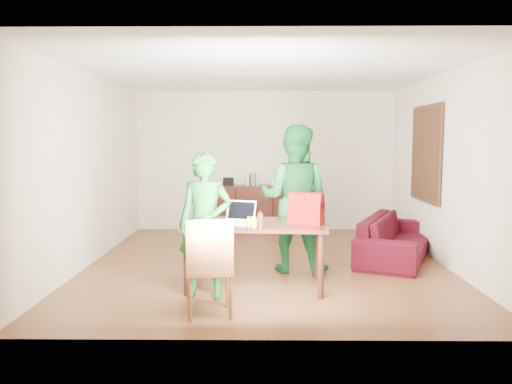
{
  "coord_description": "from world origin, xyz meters",
  "views": [
    {
      "loc": [
        -0.07,
        -7.0,
        1.76
      ],
      "look_at": [
        -0.13,
        -0.95,
        1.13
      ],
      "focal_mm": 35.0,
      "sensor_mm": 36.0,
      "label": 1
    }
  ],
  "objects_px": {
    "bottle": "(260,219)",
    "red_bag": "(306,211)",
    "chair": "(209,287)",
    "person_far": "(294,199)",
    "person_near": "(205,225)",
    "sofa": "(397,237)",
    "table": "(256,231)",
    "laptop": "(236,220)"
  },
  "relations": [
    {
      "from": "bottle",
      "to": "red_bag",
      "type": "relative_size",
      "value": 0.47
    },
    {
      "from": "chair",
      "to": "person_far",
      "type": "height_order",
      "value": "person_far"
    },
    {
      "from": "person_near",
      "to": "red_bag",
      "type": "height_order",
      "value": "person_near"
    },
    {
      "from": "chair",
      "to": "red_bag",
      "type": "xyz_separation_m",
      "value": [
        1.05,
        0.94,
        0.63
      ]
    },
    {
      "from": "chair",
      "to": "person_near",
      "type": "xyz_separation_m",
      "value": [
        -0.1,
        0.6,
        0.52
      ]
    },
    {
      "from": "person_far",
      "to": "bottle",
      "type": "bearing_deg",
      "value": 83.52
    },
    {
      "from": "chair",
      "to": "sofa",
      "type": "bearing_deg",
      "value": 35.63
    },
    {
      "from": "table",
      "to": "laptop",
      "type": "distance_m",
      "value": 0.28
    },
    {
      "from": "chair",
      "to": "laptop",
      "type": "bearing_deg",
      "value": 67.81
    },
    {
      "from": "person_far",
      "to": "sofa",
      "type": "distance_m",
      "value": 1.86
    },
    {
      "from": "table",
      "to": "person_far",
      "type": "height_order",
      "value": "person_far"
    },
    {
      "from": "red_bag",
      "to": "person_near",
      "type": "bearing_deg",
      "value": -142.18
    },
    {
      "from": "chair",
      "to": "person_near",
      "type": "bearing_deg",
      "value": 91.39
    },
    {
      "from": "person_far",
      "to": "person_near",
      "type": "bearing_deg",
      "value": 62.94
    },
    {
      "from": "laptop",
      "to": "red_bag",
      "type": "relative_size",
      "value": 1.09
    },
    {
      "from": "laptop",
      "to": "bottle",
      "type": "xyz_separation_m",
      "value": [
        0.28,
        -0.27,
        0.05
      ]
    },
    {
      "from": "person_near",
      "to": "person_far",
      "type": "bearing_deg",
      "value": 50.32
    },
    {
      "from": "chair",
      "to": "sofa",
      "type": "relative_size",
      "value": 0.47
    },
    {
      "from": "chair",
      "to": "red_bag",
      "type": "bearing_deg",
      "value": 33.21
    },
    {
      "from": "chair",
      "to": "sofa",
      "type": "xyz_separation_m",
      "value": [
        2.54,
        2.46,
        0.02
      ]
    },
    {
      "from": "table",
      "to": "person_near",
      "type": "distance_m",
      "value": 0.69
    },
    {
      "from": "laptop",
      "to": "person_near",
      "type": "bearing_deg",
      "value": -117.34
    },
    {
      "from": "bottle",
      "to": "chair",
      "type": "bearing_deg",
      "value": -128.0
    },
    {
      "from": "red_bag",
      "to": "sofa",
      "type": "bearing_deg",
      "value": 67.45
    },
    {
      "from": "person_near",
      "to": "bottle",
      "type": "distance_m",
      "value": 0.62
    },
    {
      "from": "person_far",
      "to": "sofa",
      "type": "xyz_separation_m",
      "value": [
        1.58,
        0.72,
        -0.67
      ]
    },
    {
      "from": "red_bag",
      "to": "sofa",
      "type": "relative_size",
      "value": 0.18
    },
    {
      "from": "person_near",
      "to": "sofa",
      "type": "height_order",
      "value": "person_near"
    },
    {
      "from": "laptop",
      "to": "table",
      "type": "bearing_deg",
      "value": 31.63
    },
    {
      "from": "laptop",
      "to": "bottle",
      "type": "height_order",
      "value": "laptop"
    },
    {
      "from": "table",
      "to": "person_near",
      "type": "relative_size",
      "value": 1.06
    },
    {
      "from": "red_bag",
      "to": "person_far",
      "type": "bearing_deg",
      "value": 117.98
    },
    {
      "from": "person_far",
      "to": "chair",
      "type": "bearing_deg",
      "value": 77.18
    },
    {
      "from": "person_near",
      "to": "sofa",
      "type": "xyz_separation_m",
      "value": [
        2.64,
        1.86,
        -0.5
      ]
    },
    {
      "from": "laptop",
      "to": "bottle",
      "type": "bearing_deg",
      "value": -24.76
    },
    {
      "from": "person_near",
      "to": "laptop",
      "type": "height_order",
      "value": "person_near"
    },
    {
      "from": "bottle",
      "to": "person_near",
      "type": "bearing_deg",
      "value": -175.44
    },
    {
      "from": "laptop",
      "to": "bottle",
      "type": "relative_size",
      "value": 2.31
    },
    {
      "from": "person_near",
      "to": "bottle",
      "type": "relative_size",
      "value": 8.79
    },
    {
      "from": "person_near",
      "to": "laptop",
      "type": "xyz_separation_m",
      "value": [
        0.33,
        0.32,
        0.01
      ]
    },
    {
      "from": "sofa",
      "to": "bottle",
      "type": "bearing_deg",
      "value": 156.01
    },
    {
      "from": "table",
      "to": "bottle",
      "type": "relative_size",
      "value": 9.32
    }
  ]
}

